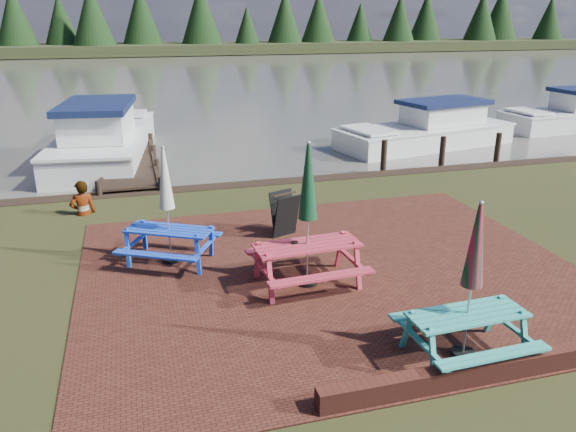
# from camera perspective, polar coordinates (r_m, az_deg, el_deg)

# --- Properties ---
(ground) EXTENTS (120.00, 120.00, 0.00)m
(ground) POSITION_cam_1_polar(r_m,az_deg,el_deg) (9.58, 6.59, -8.17)
(ground) COLOR black
(ground) RESTS_ON ground
(paving) EXTENTS (9.00, 7.50, 0.02)m
(paving) POSITION_cam_1_polar(r_m,az_deg,el_deg) (10.40, 4.54, -5.66)
(paving) COLOR #3C1913
(paving) RESTS_ON ground
(brick_wall) EXTENTS (6.21, 1.79, 0.30)m
(brick_wall) POSITION_cam_1_polar(r_m,az_deg,el_deg) (8.80, 26.24, -11.89)
(brick_wall) COLOR #4C1E16
(brick_wall) RESTS_ON ground
(water) EXTENTS (120.00, 60.00, 0.02)m
(water) POSITION_cam_1_polar(r_m,az_deg,el_deg) (45.14, -11.67, 13.71)
(water) COLOR #49473F
(water) RESTS_ON ground
(far_treeline) EXTENTS (120.00, 10.00, 8.10)m
(far_treeline) POSITION_cam_1_polar(r_m,az_deg,el_deg) (73.88, -13.76, 18.33)
(far_treeline) COLOR black
(far_treeline) RESTS_ON ground
(picnic_table_teal) EXTENTS (1.66, 1.49, 2.25)m
(picnic_table_teal) POSITION_cam_1_polar(r_m,az_deg,el_deg) (7.98, 17.87, -8.71)
(picnic_table_teal) COLOR teal
(picnic_table_teal) RESTS_ON ground
(picnic_table_red) EXTENTS (1.91, 1.72, 2.52)m
(picnic_table_red) POSITION_cam_1_polar(r_m,az_deg,el_deg) (9.57, 1.99, -2.21)
(picnic_table_red) COLOR #AE2C3D
(picnic_table_red) RESTS_ON ground
(picnic_table_blue) EXTENTS (2.10, 2.03, 2.24)m
(picnic_table_blue) POSITION_cam_1_polar(r_m,az_deg,el_deg) (10.72, -12.05, -0.78)
(picnic_table_blue) COLOR blue
(picnic_table_blue) RESTS_ON ground
(chalkboard) EXTENTS (0.62, 0.73, 0.93)m
(chalkboard) POSITION_cam_1_polar(r_m,az_deg,el_deg) (11.90, -0.35, 0.22)
(chalkboard) COLOR black
(chalkboard) RESTS_ON ground
(jetty) EXTENTS (1.76, 9.08, 1.00)m
(jetty) POSITION_cam_1_polar(r_m,az_deg,el_deg) (19.56, -15.87, 6.17)
(jetty) COLOR black
(jetty) RESTS_ON ground
(boat_jetty) EXTENTS (3.61, 8.06, 2.26)m
(boat_jetty) POSITION_cam_1_polar(r_m,az_deg,el_deg) (19.97, -18.15, 7.26)
(boat_jetty) COLOR silver
(boat_jetty) RESTS_ON ground
(boat_near) EXTENTS (7.17, 3.72, 1.85)m
(boat_near) POSITION_cam_1_polar(r_m,az_deg,el_deg) (21.75, 14.04, 8.30)
(boat_near) COLOR silver
(boat_near) RESTS_ON ground
(boat_far) EXTENTS (6.22, 2.61, 1.90)m
(boat_far) POSITION_cam_1_polar(r_m,az_deg,el_deg) (27.32, 26.90, 9.05)
(boat_far) COLOR silver
(boat_far) RESTS_ON ground
(person) EXTENTS (0.67, 0.52, 1.63)m
(person) POSITION_cam_1_polar(r_m,az_deg,el_deg) (13.92, -20.42, 3.31)
(person) COLOR gray
(person) RESTS_ON ground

